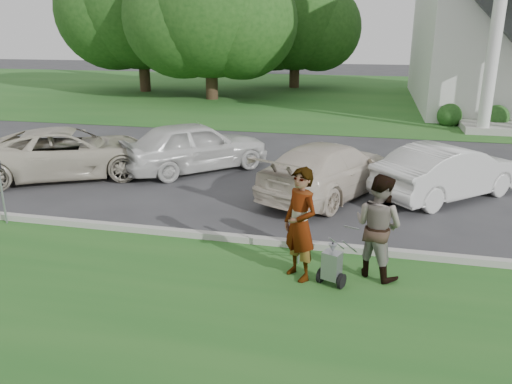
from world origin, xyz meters
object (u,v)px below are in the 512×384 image
(tree_left, at_px, (210,14))
(tree_back, at_px, (295,23))
(car_c, at_px, (330,169))
(person_left, at_px, (300,225))
(parking_meter_near, at_px, (299,224))
(parking_meter_far, at_px, (1,184))
(car_b, at_px, (195,146))
(tree_far, at_px, (140,7))
(car_a, at_px, (70,153))
(striping_cart, at_px, (332,266))
(car_d, at_px, (449,171))
(person_right, at_px, (378,227))

(tree_left, distance_m, tree_back, 8.95)
(car_c, bearing_deg, person_left, 114.84)
(parking_meter_near, relative_size, parking_meter_far, 0.85)
(tree_back, relative_size, car_b, 2.11)
(tree_far, relative_size, car_a, 2.24)
(tree_left, xyz_separation_m, car_c, (9.10, -17.87, -4.41))
(striping_cart, height_order, car_d, car_d)
(car_b, bearing_deg, parking_meter_near, 170.83)
(person_right, bearing_deg, tree_back, -45.66)
(person_left, bearing_deg, parking_meter_far, -146.80)
(person_left, height_order, parking_meter_far, person_left)
(person_left, xyz_separation_m, person_right, (1.30, 0.40, -0.07))
(tree_far, xyz_separation_m, person_right, (16.31, -25.30, -4.76))
(person_left, bearing_deg, tree_back, 141.28)
(person_right, distance_m, car_a, 9.95)
(tree_left, xyz_separation_m, parking_meter_far, (2.20, -21.65, -4.17))
(tree_back, relative_size, person_right, 5.17)
(person_left, distance_m, car_b, 7.59)
(striping_cart, height_order, car_a, car_a)
(tree_far, height_order, car_a, tree_far)
(tree_back, distance_m, parking_meter_near, 30.82)
(parking_meter_near, bearing_deg, person_right, -5.56)
(tree_back, relative_size, parking_meter_near, 7.63)
(tree_back, relative_size, person_left, 4.82)
(car_a, bearing_deg, car_c, -118.37)
(person_left, height_order, person_right, person_left)
(tree_left, distance_m, car_a, 18.43)
(person_right, relative_size, car_a, 0.36)
(parking_meter_far, distance_m, car_d, 10.79)
(parking_meter_near, bearing_deg, car_c, 87.61)
(striping_cart, height_order, parking_meter_near, parking_meter_near)
(tree_back, distance_m, car_a, 26.28)
(striping_cart, xyz_separation_m, car_a, (-8.18, 5.00, 0.36))
(tree_far, bearing_deg, car_b, -60.81)
(car_c, bearing_deg, tree_far, -28.22)
(person_left, xyz_separation_m, parking_meter_far, (-6.81, 1.06, -0.06))
(parking_meter_far, height_order, car_c, parking_meter_far)
(tree_left, bearing_deg, striping_cart, -67.22)
(tree_left, height_order, person_left, tree_left)
(person_left, xyz_separation_m, car_c, (0.09, 4.84, -0.30))
(person_right, distance_m, car_c, 4.60)
(tree_far, height_order, car_d, tree_far)
(striping_cart, bearing_deg, tree_back, 121.39)
(person_right, bearing_deg, car_c, -42.14)
(tree_back, bearing_deg, car_b, -88.07)
(striping_cart, distance_m, car_a, 9.59)
(tree_back, distance_m, person_right, 31.19)
(tree_far, bearing_deg, car_a, -70.41)
(tree_far, distance_m, person_right, 30.48)
(tree_back, xyz_separation_m, parking_meter_far, (-1.80, -29.65, -3.79))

